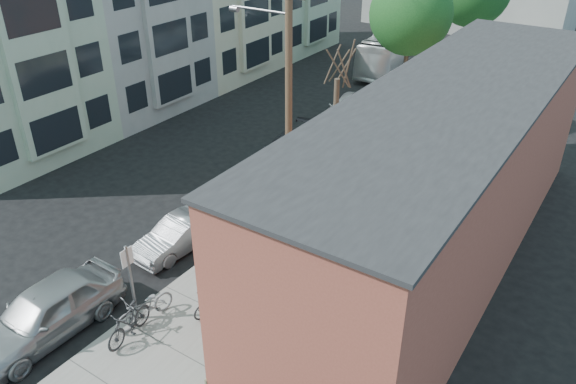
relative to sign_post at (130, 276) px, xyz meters
The scene contains 25 objects.
ground 4.71m from the sign_post, 122.79° to the left, with size 120.00×120.00×0.00m, color black.
sidewalk 14.88m from the sign_post, 82.61° to the left, with size 4.50×58.00×0.15m, color gray.
cafe_building 10.99m from the sign_post, 52.47° to the left, with size 6.60×20.20×6.61m.
apartment_row 22.81m from the sign_post, 128.82° to the left, with size 6.30×32.00×9.00m.
sign_post is the anchor object (origin of this frame).
parking_meter_near 3.85m from the sign_post, 91.53° to the left, with size 0.14×0.14×1.24m.
parking_meter_far 11.24m from the sign_post, 90.51° to the left, with size 0.14×0.14×1.24m.
utility_pole_near 9.33m from the sign_post, 89.73° to the left, with size 3.57×0.28×10.00m.
utility_pole_far 25.06m from the sign_post, 89.77° to the left, with size 1.80×0.28×10.00m.
tree_bare 11.87m from the sign_post, 87.82° to the left, with size 0.24×0.24×4.77m.
tree_leafy_mid 19.96m from the sign_post, 88.67° to the left, with size 4.28×4.28×8.29m.
patio_chair_a 3.92m from the sign_post, ahead, with size 0.50×0.50×0.88m, color #0F3614, non-canonical shape.
patio_chair_b 4.06m from the sign_post, 20.13° to the left, with size 0.50×0.50×0.88m, color #0F3614, non-canonical shape.
patron_grey 4.17m from the sign_post, 26.90° to the left, with size 0.56×0.36×1.52m, color gray.
patron_green 3.59m from the sign_post, ahead, with size 0.75×0.58×1.54m, color #317B45.
cyclist 2.57m from the sign_post, 41.48° to the left, with size 1.27×0.73×1.97m, color brown.
cyclist_bike 2.77m from the sign_post, 41.48° to the left, with size 0.58×1.66×0.87m, color black.
parked_bike_a 1.39m from the sign_post, 56.16° to the right, with size 0.54×1.91×1.15m, color black.
parked_bike_b 1.19m from the sign_post, 13.43° to the left, with size 0.72×2.06×1.08m, color slate.
car_0 2.83m from the sign_post, 135.81° to the right, with size 2.01×5.00×1.70m, color #9C9FA3.
car_1 4.32m from the sign_post, 113.72° to the left, with size 1.35×3.88×1.28m, color gray.
car_2 11.87m from the sign_post, 99.17° to the left, with size 2.27×5.59×1.62m, color black.
car_3 18.00m from the sign_post, 96.15° to the left, with size 2.67×5.79×1.61m, color #939599.
car_4 23.53m from the sign_post, 93.78° to the left, with size 1.39×3.99×1.31m, color #A1A4A8.
bus 30.28m from the sign_post, 98.54° to the left, with size 2.47×10.56×2.94m, color white.
Camera 1 is at (13.92, -12.33, 12.54)m, focal length 35.00 mm.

